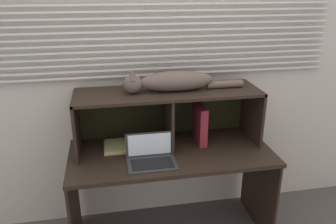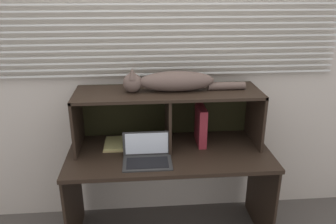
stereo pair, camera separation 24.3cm
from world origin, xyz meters
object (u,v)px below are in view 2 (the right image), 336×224
object	(u,v)px
binder_upright	(201,125)
laptop	(147,156)
cat	(171,82)
book_stack	(115,144)

from	to	relation	value
binder_upright	laptop	bearing A→B (deg)	-148.73
cat	book_stack	world-z (taller)	cat
cat	binder_upright	bearing A→B (deg)	0.00
cat	book_stack	xyz separation A→B (m)	(-0.43, 0.00, -0.48)
laptop	book_stack	world-z (taller)	laptop
laptop	binder_upright	bearing A→B (deg)	31.27
cat	binder_upright	distance (m)	0.42
cat	book_stack	distance (m)	0.65
cat	laptop	size ratio (longest dim) A/B	2.65
cat	binder_upright	world-z (taller)	cat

